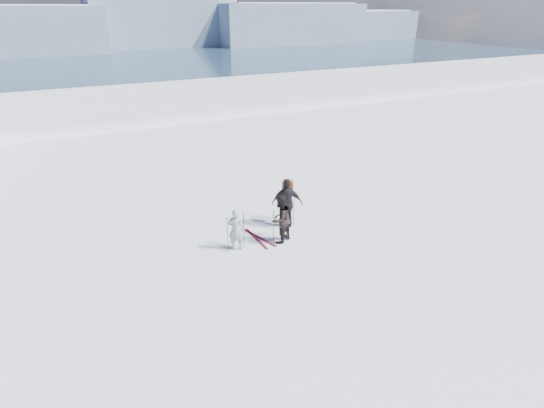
{
  "coord_description": "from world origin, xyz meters",
  "views": [
    {
      "loc": [
        -8.21,
        -8.45,
        7.74
      ],
      "look_at": [
        -2.52,
        3.0,
        1.76
      ],
      "focal_mm": 28.0,
      "sensor_mm": 36.0,
      "label": 1
    }
  ],
  "objects_px": {
    "skier_pack": "(287,203)",
    "skier_dark": "(280,219)",
    "skier_grey": "(236,230)",
    "skis_loose": "(258,238)"
  },
  "relations": [
    {
      "from": "skier_pack",
      "to": "skier_dark",
      "type": "bearing_deg",
      "value": 79.06
    },
    {
      "from": "skier_grey",
      "to": "skis_loose",
      "type": "bearing_deg",
      "value": -134.83
    },
    {
      "from": "skier_grey",
      "to": "skier_pack",
      "type": "bearing_deg",
      "value": -136.62
    },
    {
      "from": "skier_dark",
      "to": "skis_loose",
      "type": "relative_size",
      "value": 1.06
    },
    {
      "from": "skier_pack",
      "to": "skis_loose",
      "type": "xyz_separation_m",
      "value": [
        -1.42,
        -0.39,
        -0.96
      ]
    },
    {
      "from": "skier_dark",
      "to": "skier_pack",
      "type": "distance_m",
      "value": 1.21
    },
    {
      "from": "skier_dark",
      "to": "skis_loose",
      "type": "xyz_separation_m",
      "value": [
        -0.64,
        0.53,
        -0.89
      ]
    },
    {
      "from": "skier_grey",
      "to": "skier_dark",
      "type": "bearing_deg",
      "value": -160.6
    },
    {
      "from": "skier_dark",
      "to": "skis_loose",
      "type": "distance_m",
      "value": 1.21
    },
    {
      "from": "skier_dark",
      "to": "skier_pack",
      "type": "height_order",
      "value": "skier_pack"
    }
  ]
}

